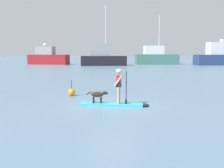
{
  "coord_description": "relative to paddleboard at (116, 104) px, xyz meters",
  "views": [
    {
      "loc": [
        0.28,
        -12.68,
        2.46
      ],
      "look_at": [
        0.0,
        1.0,
        0.9
      ],
      "focal_mm": 43.78,
      "sensor_mm": 36.0,
      "label": 1
    }
  ],
  "objects": [
    {
      "name": "ground_plane",
      "position": [
        -0.22,
        0.02,
        -0.05
      ],
      "size": [
        400.0,
        400.0,
        0.0
      ],
      "primitive_type": "plane",
      "color": "slate"
    },
    {
      "name": "paddleboard",
      "position": [
        0.0,
        0.0,
        0.0
      ],
      "size": [
        3.28,
        1.02,
        0.1
      ],
      "color": "#33B2BF",
      "rests_on": "ground_plane"
    },
    {
      "name": "person_paddler",
      "position": [
        0.13,
        -0.01,
        0.98
      ],
      "size": [
        0.63,
        0.51,
        1.61
      ],
      "color": "tan",
      "rests_on": "paddleboard"
    },
    {
      "name": "dog",
      "position": [
        -0.86,
        0.09,
        0.44
      ],
      "size": [
        1.05,
        0.28,
        0.58
      ],
      "color": "#2D231E",
      "rests_on": "paddleboard"
    },
    {
      "name": "moored_boat_port",
      "position": [
        -15.08,
        46.4,
        1.45
      ],
      "size": [
        9.23,
        4.43,
        4.51
      ],
      "color": "maroon",
      "rests_on": "ground_plane"
    },
    {
      "name": "moored_boat_far_starboard",
      "position": [
        -2.85,
        41.14,
        1.56
      ],
      "size": [
        9.01,
        3.54,
        11.59
      ],
      "color": "black",
      "rests_on": "ground_plane"
    },
    {
      "name": "moored_boat_far_port",
      "position": [
        8.45,
        47.32,
        1.5
      ],
      "size": [
        9.37,
        4.28,
        10.57
      ],
      "color": "#3F7266",
      "rests_on": "ground_plane"
    },
    {
      "name": "moored_boat_center",
      "position": [
        22.1,
        44.26,
        1.68
      ],
      "size": [
        13.12,
        4.93,
        5.28
      ],
      "color": "navy",
      "rests_on": "ground_plane"
    },
    {
      "name": "marker_buoy",
      "position": [
        -2.59,
        2.88,
        0.16
      ],
      "size": [
        0.42,
        0.42,
        0.92
      ],
      "color": "orange",
      "rests_on": "ground_plane"
    }
  ]
}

